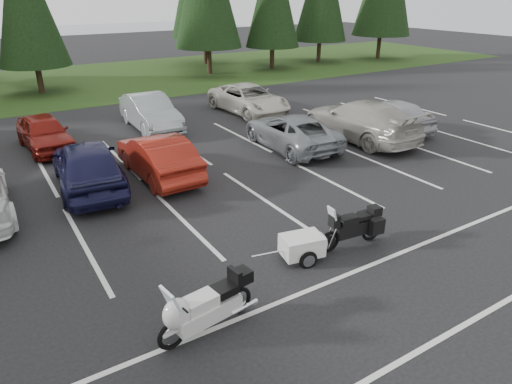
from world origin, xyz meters
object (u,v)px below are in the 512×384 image
at_px(car_near_8, 391,114).
at_px(car_far_4, 249,99).
at_px(car_far_3, 150,112).
at_px(touring_motorcycle, 206,302).
at_px(car_far_2, 45,133).
at_px(cargo_trailer, 302,248).
at_px(car_near_4, 88,165).
at_px(car_near_5, 158,156).
at_px(adventure_motorcycle, 352,224).
at_px(car_near_6, 291,131).
at_px(car_near_7, 360,120).

xyz_separation_m(car_near_8, car_far_4, (-3.86, 6.20, -0.02)).
xyz_separation_m(car_far_3, touring_motorcycle, (-3.93, -13.72, -0.12)).
height_order(car_far_2, touring_motorcycle, car_far_2).
height_order(car_far_2, cargo_trailer, car_far_2).
bearing_deg(car_far_3, car_far_2, -171.37).
xyz_separation_m(car_near_4, car_far_4, (9.56, 5.79, -0.11)).
relative_size(car_far_2, touring_motorcycle, 1.73).
height_order(car_near_4, car_near_5, car_near_4).
distance_m(car_far_3, adventure_motorcycle, 12.85).
height_order(car_near_8, cargo_trailer, car_near_8).
distance_m(car_near_5, cargo_trailer, 6.97).
relative_size(car_far_2, adventure_motorcycle, 1.98).
relative_size(car_near_8, touring_motorcycle, 1.83).
distance_m(car_near_6, cargo_trailer, 8.52).
xyz_separation_m(car_far_3, cargo_trailer, (-0.89, -12.69, -0.45)).
bearing_deg(cargo_trailer, car_near_4, 126.24).
xyz_separation_m(car_near_8, cargo_trailer, (-10.16, -6.66, -0.40)).
distance_m(car_far_4, touring_motorcycle, 16.74).
distance_m(car_near_8, cargo_trailer, 12.16).
bearing_deg(car_far_4, car_near_4, -152.11).
bearing_deg(touring_motorcycle, car_near_8, 22.10).
height_order(car_far_3, touring_motorcycle, car_far_3).
relative_size(car_near_8, car_far_4, 0.84).
xyz_separation_m(car_near_4, adventure_motorcycle, (4.69, -7.22, -0.20)).
height_order(car_near_5, cargo_trailer, car_near_5).
bearing_deg(car_near_7, car_far_2, -26.57).
bearing_deg(car_near_5, car_near_8, 178.14).
relative_size(car_near_6, car_far_4, 0.96).
distance_m(car_far_3, touring_motorcycle, 14.28).
xyz_separation_m(car_near_4, cargo_trailer, (3.25, -7.07, -0.50)).
relative_size(car_near_7, adventure_motorcycle, 2.80).
relative_size(car_near_6, car_far_2, 1.21).
relative_size(car_far_3, touring_motorcycle, 2.00).
distance_m(car_near_5, adventure_motorcycle, 7.44).
relative_size(car_far_2, cargo_trailer, 2.87).
relative_size(car_near_5, car_far_4, 0.88).
xyz_separation_m(car_far_3, car_far_4, (5.41, 0.17, -0.06)).
distance_m(car_near_4, adventure_motorcycle, 8.61).
bearing_deg(car_near_5, car_near_6, -179.24).
xyz_separation_m(touring_motorcycle, adventure_motorcycle, (4.47, 0.88, -0.02)).
bearing_deg(car_near_4, touring_motorcycle, 97.19).
bearing_deg(adventure_motorcycle, car_far_2, 118.77).
height_order(car_near_8, adventure_motorcycle, car_near_8).
distance_m(car_near_7, cargo_trailer, 10.25).
height_order(car_near_4, cargo_trailer, car_near_4).
bearing_deg(car_far_3, car_far_4, 3.08).
xyz_separation_m(car_near_6, car_near_8, (5.38, -0.38, 0.05)).
xyz_separation_m(car_far_2, car_far_3, (4.66, 0.60, 0.08)).
bearing_deg(cargo_trailer, car_near_5, 109.45).
bearing_deg(car_near_4, adventure_motorcycle, 128.66).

